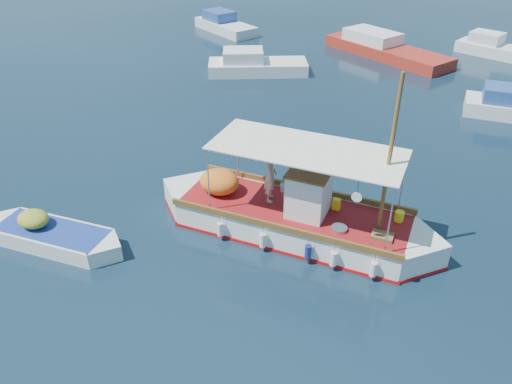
% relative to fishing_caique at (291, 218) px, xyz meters
% --- Properties ---
extents(ground, '(160.00, 160.00, 0.00)m').
position_rel_fishing_caique_xyz_m(ground, '(0.12, -0.36, -0.59)').
color(ground, black).
rests_on(ground, ground).
extents(fishing_caique, '(10.97, 3.46, 6.70)m').
position_rel_fishing_caique_xyz_m(fishing_caique, '(0.00, 0.00, 0.00)').
color(fishing_caique, white).
rests_on(fishing_caique, ground).
extents(dinghy, '(5.65, 2.08, 1.39)m').
position_rel_fishing_caique_xyz_m(dinghy, '(-7.31, -4.51, -0.30)').
color(dinghy, white).
rests_on(dinghy, ground).
extents(bg_boat_nw, '(6.93, 5.27, 1.80)m').
position_rel_fishing_caique_xyz_m(bg_boat_nw, '(-9.34, 15.55, -0.10)').
color(bg_boat_nw, silver).
rests_on(bg_boat_nw, ground).
extents(bg_boat_n, '(10.26, 6.93, 1.80)m').
position_rel_fishing_caique_xyz_m(bg_boat_n, '(-2.57, 23.42, -0.10)').
color(bg_boat_n, '#A4291B').
rests_on(bg_boat_n, ground).
extents(bg_boat_far_w, '(6.83, 4.97, 1.80)m').
position_rel_fishing_caique_xyz_m(bg_boat_far_w, '(-16.73, 24.37, -0.10)').
color(bg_boat_far_w, silver).
rests_on(bg_boat_far_w, ground).
extents(bg_boat_far_n, '(5.81, 3.53, 1.80)m').
position_rel_fishing_caique_xyz_m(bg_boat_far_n, '(4.73, 27.17, -0.10)').
color(bg_boat_far_n, silver).
rests_on(bg_boat_far_n, ground).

